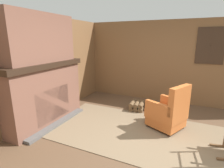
{
  "coord_description": "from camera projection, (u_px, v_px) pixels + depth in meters",
  "views": [
    {
      "loc": [
        0.51,
        -2.74,
        1.85
      ],
      "look_at": [
        -1.02,
        0.62,
        0.9
      ],
      "focal_mm": 28.0,
      "sensor_mm": 36.0,
      "label": 1
    }
  ],
  "objects": [
    {
      "name": "area_rug",
      "position": [
        140.0,
        133.0,
        3.54
      ],
      "size": [
        3.86,
        1.93,
        0.01
      ],
      "color": "#7A664C",
      "rests_on": "ground"
    },
    {
      "name": "oil_lamp_vase",
      "position": [
        10.0,
        60.0,
        3.07
      ],
      "size": [
        0.1,
        0.1,
        0.32
      ],
      "color": "#B24C42",
      "rests_on": "fireplace_hearth"
    },
    {
      "name": "wood_panel_wall_left",
      "position": [
        35.0,
        70.0,
        3.82
      ],
      "size": [
        0.06,
        5.72,
        2.38
      ],
      "color": "brown",
      "rests_on": "ground"
    },
    {
      "name": "armchair",
      "position": [
        168.0,
        113.0,
        3.63
      ],
      "size": [
        0.87,
        0.85,
        0.98
      ],
      "rotation": [
        0.0,
        0.0,
        2.69
      ],
      "color": "#C6662D",
      "rests_on": "ground"
    },
    {
      "name": "decorative_plate_on_mantel",
      "position": [
        38.0,
        56.0,
        3.62
      ],
      "size": [
        0.07,
        0.27,
        0.26
      ],
      "color": "#336093",
      "rests_on": "fireplace_hearth"
    },
    {
      "name": "ground_plane",
      "position": [
        150.0,
        147.0,
        3.08
      ],
      "size": [
        14.0,
        14.0,
        0.0
      ],
      "primitive_type": "plane",
      "color": "brown"
    },
    {
      "name": "wood_panel_wall_back",
      "position": [
        173.0,
        62.0,
        5.05
      ],
      "size": [
        5.72,
        0.09,
        2.38
      ],
      "color": "brown",
      "rests_on": "ground"
    },
    {
      "name": "storage_case",
      "position": [
        62.0,
        56.0,
        4.26
      ],
      "size": [
        0.16,
        0.25,
        0.14
      ],
      "color": "black",
      "rests_on": "fireplace_hearth"
    },
    {
      "name": "fireplace_hearth",
      "position": [
        46.0,
        94.0,
        3.85
      ],
      "size": [
        0.64,
        1.99,
        1.37
      ],
      "color": "brown",
      "rests_on": "ground"
    },
    {
      "name": "firewood_stack",
      "position": [
        137.0,
        106.0,
        4.7
      ],
      "size": [
        0.4,
        0.47,
        0.22
      ],
      "rotation": [
        0.0,
        0.0,
        0.09
      ],
      "color": "brown",
      "rests_on": "ground"
    },
    {
      "name": "chimney_breast",
      "position": [
        40.0,
        38.0,
        3.56
      ],
      "size": [
        0.38,
        1.66,
        0.99
      ],
      "color": "brown",
      "rests_on": "fireplace_hearth"
    }
  ]
}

